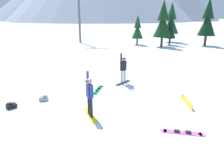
# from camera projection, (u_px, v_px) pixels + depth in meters

# --- Properties ---
(ground_plane) EXTENTS (800.00, 800.00, 0.00)m
(ground_plane) POSITION_uv_depth(u_px,v_px,m) (81.00, 106.00, 10.35)
(ground_plane) COLOR silver
(snowboarder_foreground) EXTENTS (0.98, 1.50, 2.05)m
(snowboarder_foreground) POSITION_uv_depth(u_px,v_px,m) (90.00, 96.00, 9.11)
(snowboarder_foreground) COLOR yellow
(snowboarder_foreground) RESTS_ON ground_plane
(snowboarder_midground) EXTENTS (1.02, 1.37, 2.08)m
(snowboarder_midground) POSITION_uv_depth(u_px,v_px,m) (123.00, 69.00, 13.66)
(snowboarder_midground) COLOR black
(snowboarder_midground) RESTS_ON ground_plane
(loose_snowboard_near_left) EXTENTS (0.48, 1.76, 0.09)m
(loose_snowboard_near_left) POSITION_uv_depth(u_px,v_px,m) (98.00, 90.00, 12.59)
(loose_snowboard_near_left) COLOR #19B259
(loose_snowboard_near_left) RESTS_ON ground_plane
(loose_snowboard_near_right) EXTENTS (1.71, 0.39, 0.09)m
(loose_snowboard_near_right) POSITION_uv_depth(u_px,v_px,m) (182.00, 132.00, 7.96)
(loose_snowboard_near_right) COLOR pink
(loose_snowboard_near_right) RESTS_ON ground_plane
(loose_snowboard_far_spare) EXTENTS (0.29, 1.74, 0.25)m
(loose_snowboard_far_spare) POSITION_uv_depth(u_px,v_px,m) (187.00, 101.00, 10.59)
(loose_snowboard_far_spare) COLOR yellow
(loose_snowboard_far_spare) RESTS_ON ground_plane
(backpack_black) EXTENTS (0.53, 0.56, 0.29)m
(backpack_black) POSITION_uv_depth(u_px,v_px,m) (11.00, 106.00, 10.10)
(backpack_black) COLOR black
(backpack_black) RESTS_ON ground_plane
(backpack_grey) EXTENTS (0.55, 0.44, 0.28)m
(backpack_grey) POSITION_uv_depth(u_px,v_px,m) (44.00, 98.00, 11.01)
(backpack_grey) COLOR gray
(backpack_grey) RESTS_ON ground_plane
(pine_tree_broad) EXTENTS (2.56, 2.56, 7.14)m
(pine_tree_broad) POSITION_uv_depth(u_px,v_px,m) (208.00, 20.00, 30.53)
(pine_tree_broad) COLOR #472D19
(pine_tree_broad) RESTS_ON ground_plane
(pine_tree_leaning) EXTENTS (2.67, 2.67, 6.70)m
(pine_tree_leaning) POSITION_uv_depth(u_px,v_px,m) (163.00, 22.00, 29.59)
(pine_tree_leaning) COLOR #472D19
(pine_tree_leaning) RESTS_ON ground_plane
(pine_tree_twin) EXTENTS (1.78, 1.78, 4.64)m
(pine_tree_twin) POSITION_uv_depth(u_px,v_px,m) (138.00, 29.00, 32.11)
(pine_tree_twin) COLOR #472D19
(pine_tree_twin) RESTS_ON ground_plane
(pine_tree_slender) EXTENTS (2.69, 2.69, 6.82)m
(pine_tree_slender) POSITION_uv_depth(u_px,v_px,m) (171.00, 20.00, 35.32)
(pine_tree_slender) COLOR #472D19
(pine_tree_slender) RESTS_ON ground_plane
(pine_tree_tall) EXTENTS (1.73, 1.73, 4.96)m
(pine_tree_tall) POSITION_uv_depth(u_px,v_px,m) (170.00, 28.00, 31.65)
(pine_tree_tall) COLOR #472D19
(pine_tree_tall) RESTS_ON ground_plane
(ski_lift_tower) EXTENTS (3.55, 0.36, 10.82)m
(ski_lift_tower) POSITION_uv_depth(u_px,v_px,m) (79.00, 5.00, 33.75)
(ski_lift_tower) COLOR #595B60
(ski_lift_tower) RESTS_ON ground_plane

